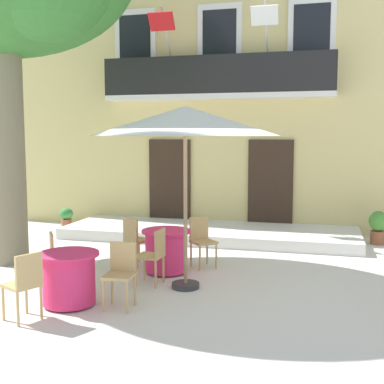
{
  "coord_description": "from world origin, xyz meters",
  "views": [
    {
      "loc": [
        1.82,
        -7.51,
        2.41
      ],
      "look_at": [
        -0.69,
        2.0,
        1.3
      ],
      "focal_mm": 47.22,
      "sensor_mm": 36.0,
      "label": 1
    }
  ],
  "objects_px": {
    "cafe_table_middle": "(69,278)",
    "ground_planter_right": "(378,226)",
    "cafe_chair_near_tree_2": "(154,253)",
    "cafe_umbrella": "(185,122)",
    "cafe_table_near_tree": "(166,251)",
    "cafe_chair_near_tree_1": "(135,238)",
    "cafe_chair_near_tree_0": "(202,238)",
    "cafe_chair_middle_1": "(59,257)",
    "cafe_chair_middle_0": "(121,270)",
    "ground_planter_left": "(66,218)",
    "cafe_chair_middle_2": "(25,282)"
  },
  "relations": [
    {
      "from": "cafe_chair_near_tree_0",
      "to": "cafe_chair_middle_0",
      "type": "bearing_deg",
      "value": -103.16
    },
    {
      "from": "ground_planter_right",
      "to": "ground_planter_left",
      "type": "bearing_deg",
      "value": -178.35
    },
    {
      "from": "cafe_table_near_tree",
      "to": "cafe_chair_near_tree_2",
      "type": "bearing_deg",
      "value": -87.48
    },
    {
      "from": "cafe_chair_middle_1",
      "to": "cafe_chair_near_tree_2",
      "type": "bearing_deg",
      "value": 26.36
    },
    {
      "from": "cafe_table_near_tree",
      "to": "cafe_chair_near_tree_1",
      "type": "relative_size",
      "value": 0.95
    },
    {
      "from": "cafe_table_middle",
      "to": "cafe_umbrella",
      "type": "height_order",
      "value": "cafe_umbrella"
    },
    {
      "from": "cafe_chair_near_tree_1",
      "to": "cafe_table_middle",
      "type": "bearing_deg",
      "value": -92.93
    },
    {
      "from": "cafe_table_near_tree",
      "to": "cafe_chair_near_tree_0",
      "type": "height_order",
      "value": "cafe_chair_near_tree_0"
    },
    {
      "from": "cafe_chair_middle_0",
      "to": "cafe_chair_middle_1",
      "type": "height_order",
      "value": "same"
    },
    {
      "from": "cafe_chair_middle_0",
      "to": "cafe_umbrella",
      "type": "distance_m",
      "value": 2.44
    },
    {
      "from": "cafe_chair_middle_0",
      "to": "cafe_chair_near_tree_0",
      "type": "bearing_deg",
      "value": 76.84
    },
    {
      "from": "cafe_chair_middle_2",
      "to": "ground_planter_right",
      "type": "xyz_separation_m",
      "value": [
        4.89,
        6.14,
        -0.12
      ]
    },
    {
      "from": "cafe_chair_near_tree_0",
      "to": "cafe_table_middle",
      "type": "xyz_separation_m",
      "value": [
        -1.32,
        -2.55,
        -0.14
      ]
    },
    {
      "from": "cafe_table_near_tree",
      "to": "cafe_umbrella",
      "type": "relative_size",
      "value": 0.3
    },
    {
      "from": "cafe_umbrella",
      "to": "ground_planter_right",
      "type": "xyz_separation_m",
      "value": [
        3.27,
        4.21,
        -2.2
      ]
    },
    {
      "from": "cafe_table_middle",
      "to": "cafe_umbrella",
      "type": "bearing_deg",
      "value": 41.25
    },
    {
      "from": "cafe_chair_near_tree_2",
      "to": "cafe_umbrella",
      "type": "distance_m",
      "value": 2.15
    },
    {
      "from": "cafe_chair_near_tree_0",
      "to": "cafe_umbrella",
      "type": "distance_m",
      "value": 2.48
    },
    {
      "from": "cafe_chair_middle_1",
      "to": "cafe_chair_middle_2",
      "type": "bearing_deg",
      "value": -79.5
    },
    {
      "from": "cafe_table_middle",
      "to": "ground_planter_right",
      "type": "height_order",
      "value": "cafe_table_middle"
    },
    {
      "from": "cafe_chair_near_tree_0",
      "to": "cafe_chair_near_tree_2",
      "type": "distance_m",
      "value": 1.4
    },
    {
      "from": "cafe_chair_near_tree_0",
      "to": "ground_planter_left",
      "type": "height_order",
      "value": "cafe_chair_near_tree_0"
    },
    {
      "from": "cafe_chair_middle_2",
      "to": "cafe_umbrella",
      "type": "height_order",
      "value": "cafe_umbrella"
    },
    {
      "from": "cafe_table_near_tree",
      "to": "cafe_chair_middle_0",
      "type": "bearing_deg",
      "value": -92.1
    },
    {
      "from": "cafe_table_middle",
      "to": "ground_planter_right",
      "type": "xyz_separation_m",
      "value": [
        4.65,
        5.42,
        0.02
      ]
    },
    {
      "from": "cafe_chair_middle_2",
      "to": "cafe_umbrella",
      "type": "bearing_deg",
      "value": 49.89
    },
    {
      "from": "cafe_chair_middle_0",
      "to": "ground_planter_left",
      "type": "bearing_deg",
      "value": 125.52
    },
    {
      "from": "ground_planter_left",
      "to": "cafe_chair_near_tree_1",
      "type": "bearing_deg",
      "value": -44.24
    },
    {
      "from": "cafe_chair_near_tree_0",
      "to": "cafe_chair_middle_1",
      "type": "distance_m",
      "value": 2.67
    },
    {
      "from": "cafe_chair_near_tree_2",
      "to": "cafe_umbrella",
      "type": "relative_size",
      "value": 0.31
    },
    {
      "from": "cafe_chair_near_tree_2",
      "to": "cafe_chair_middle_2",
      "type": "relative_size",
      "value": 1.0
    },
    {
      "from": "cafe_table_middle",
      "to": "ground_planter_right",
      "type": "bearing_deg",
      "value": 49.4
    },
    {
      "from": "cafe_table_middle",
      "to": "cafe_table_near_tree",
      "type": "bearing_deg",
      "value": 67.78
    },
    {
      "from": "cafe_chair_near_tree_2",
      "to": "ground_planter_right",
      "type": "distance_m",
      "value": 5.65
    },
    {
      "from": "cafe_chair_near_tree_2",
      "to": "cafe_table_middle",
      "type": "distance_m",
      "value": 1.51
    },
    {
      "from": "cafe_table_near_tree",
      "to": "cafe_chair_near_tree_1",
      "type": "height_order",
      "value": "cafe_chair_near_tree_1"
    },
    {
      "from": "cafe_chair_near_tree_0",
      "to": "ground_planter_right",
      "type": "relative_size",
      "value": 1.23
    },
    {
      "from": "cafe_chair_middle_1",
      "to": "cafe_chair_middle_0",
      "type": "bearing_deg",
      "value": -20.73
    },
    {
      "from": "cafe_chair_middle_2",
      "to": "cafe_umbrella",
      "type": "relative_size",
      "value": 0.31
    },
    {
      "from": "cafe_chair_near_tree_2",
      "to": "ground_planter_left",
      "type": "relative_size",
      "value": 1.64
    },
    {
      "from": "cafe_chair_near_tree_0",
      "to": "cafe_chair_middle_1",
      "type": "xyz_separation_m",
      "value": [
        -1.8,
        -1.97,
        0.0
      ]
    },
    {
      "from": "cafe_table_middle",
      "to": "ground_planter_right",
      "type": "relative_size",
      "value": 1.17
    },
    {
      "from": "cafe_chair_near_tree_2",
      "to": "cafe_chair_middle_0",
      "type": "bearing_deg",
      "value": -95.19
    },
    {
      "from": "cafe_chair_near_tree_0",
      "to": "ground_planter_right",
      "type": "height_order",
      "value": "cafe_chair_near_tree_0"
    },
    {
      "from": "cafe_table_middle",
      "to": "ground_planter_left",
      "type": "distance_m",
      "value": 5.95
    },
    {
      "from": "cafe_chair_middle_0",
      "to": "cafe_chair_near_tree_2",
      "type": "bearing_deg",
      "value": 84.81
    },
    {
      "from": "cafe_chair_near_tree_0",
      "to": "cafe_chair_near_tree_2",
      "type": "bearing_deg",
      "value": -109.59
    },
    {
      "from": "cafe_chair_near_tree_0",
      "to": "cafe_table_middle",
      "type": "height_order",
      "value": "cafe_chair_near_tree_0"
    },
    {
      "from": "cafe_chair_near_tree_0",
      "to": "cafe_chair_near_tree_1",
      "type": "height_order",
      "value": "same"
    },
    {
      "from": "cafe_table_near_tree",
      "to": "ground_planter_right",
      "type": "height_order",
      "value": "cafe_table_near_tree"
    }
  ]
}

